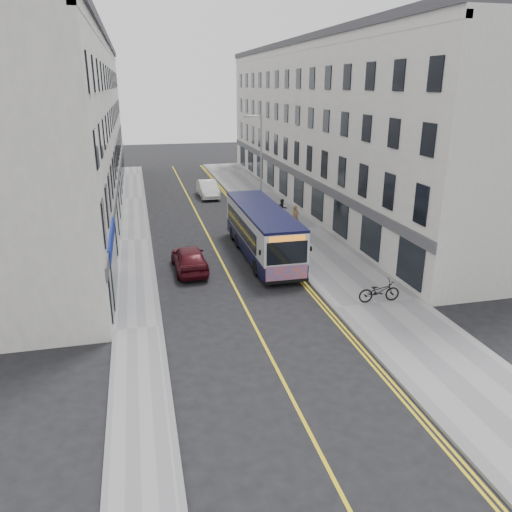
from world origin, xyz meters
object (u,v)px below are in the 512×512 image
pedestrian_far (282,209)px  city_bus (262,230)px  pedestrian_near (295,217)px  car_maroon (189,258)px  bicycle (379,291)px  car_white (208,189)px  streetlamp (260,166)px

pedestrian_far → city_bus: bearing=-128.7°
pedestrian_near → car_maroon: size_ratio=0.39×
bicycle → car_white: car_white is taller
car_white → pedestrian_near: bearing=-70.9°
streetlamp → car_white: streetlamp is taller
city_bus → car_white: city_bus is taller
streetlamp → city_bus: streetlamp is taller
streetlamp → car_white: 11.49m
pedestrian_near → bicycle: bearing=-109.4°
city_bus → pedestrian_near: 6.35m
pedestrian_far → car_white: size_ratio=0.34×
bicycle → pedestrian_far: (-0.15, 15.90, 0.26)m
pedestrian_near → streetlamp: bearing=118.0°
city_bus → car_maroon: 4.87m
bicycle → car_white: 26.12m
streetlamp → car_maroon: bearing=-126.0°
bicycle → car_white: bearing=12.6°
streetlamp → pedestrian_far: 4.08m
bicycle → car_maroon: 10.60m
pedestrian_near → car_maroon: (-8.31, -6.54, -0.23)m
pedestrian_near → car_maroon: pedestrian_near is taller
streetlamp → pedestrian_near: (2.14, -1.97, -3.41)m
car_maroon → bicycle: bearing=140.0°
bicycle → pedestrian_near: 13.12m
pedestrian_near → pedestrian_far: pedestrian_near is taller
bicycle → streetlamp: bearing=10.7°
car_white → car_maroon: size_ratio=1.06×
city_bus → pedestrian_far: bearing=65.4°
pedestrian_far → car_maroon: 12.39m
pedestrian_far → car_maroon: pedestrian_far is taller
bicycle → pedestrian_near: (0.00, 13.11, 0.32)m
bicycle → pedestrian_far: 15.90m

